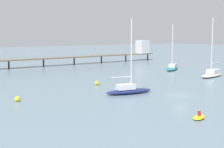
# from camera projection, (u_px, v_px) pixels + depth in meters

# --- Properties ---
(ground_plane) EXTENTS (400.00, 400.00, 0.00)m
(ground_plane) POSITION_uv_depth(u_px,v_px,m) (181.00, 96.00, 52.98)
(ground_plane) COLOR slate
(pier) EXTENTS (86.96, 6.16, 7.42)m
(pier) POSITION_uv_depth(u_px,v_px,m) (90.00, 53.00, 108.41)
(pier) COLOR brown
(pier) RESTS_ON ground_plane
(sailboat_navy) EXTENTS (8.62, 3.66, 12.45)m
(sailboat_navy) POSITION_uv_depth(u_px,v_px,m) (128.00, 89.00, 54.59)
(sailboat_navy) COLOR navy
(sailboat_navy) RESTS_ON ground_plane
(sailboat_teal) EXTENTS (9.47, 7.64, 12.40)m
(sailboat_teal) POSITION_uv_depth(u_px,v_px,m) (172.00, 67.00, 90.44)
(sailboat_teal) COLOR #1E727A
(sailboat_teal) RESTS_ON ground_plane
(sailboat_cream) EXTENTS (9.87, 5.38, 13.64)m
(sailboat_cream) POSITION_uv_depth(u_px,v_px,m) (212.00, 73.00, 76.11)
(sailboat_cream) COLOR beige
(sailboat_cream) RESTS_ON ground_plane
(dinghy_yellow) EXTENTS (2.95, 2.26, 1.14)m
(dinghy_yellow) POSITION_uv_depth(u_px,v_px,m) (199.00, 117.00, 38.66)
(dinghy_yellow) COLOR yellow
(dinghy_yellow) RESTS_ON ground_plane
(mooring_buoy_inner) EXTENTS (0.84, 0.84, 0.84)m
(mooring_buoy_inner) POSITION_uv_depth(u_px,v_px,m) (97.00, 83.00, 63.66)
(mooring_buoy_inner) COLOR yellow
(mooring_buoy_inner) RESTS_ON ground_plane
(mooring_buoy_outer) EXTENTS (0.81, 0.81, 0.81)m
(mooring_buoy_outer) POSITION_uv_depth(u_px,v_px,m) (17.00, 99.00, 48.29)
(mooring_buoy_outer) COLOR yellow
(mooring_buoy_outer) RESTS_ON ground_plane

